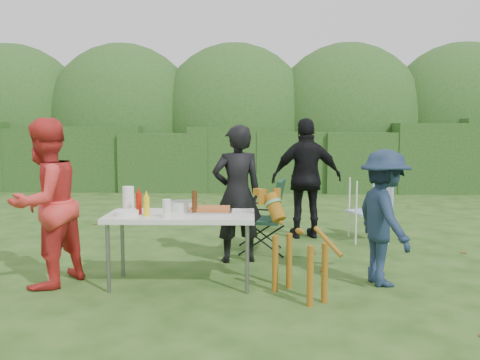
{
  "coord_description": "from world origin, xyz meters",
  "views": [
    {
      "loc": [
        0.45,
        -4.98,
        1.62
      ],
      "look_at": [
        0.32,
        0.95,
        1.0
      ],
      "focal_mm": 38.0,
      "sensor_mm": 36.0,
      "label": 1
    }
  ],
  "objects_px": {
    "person_cook": "(237,194)",
    "mustard_bottle": "(147,206)",
    "person_black_puffy": "(307,178)",
    "ketchup_bottle": "(139,203)",
    "folding_table": "(181,219)",
    "person_red_jacket": "(45,203)",
    "camping_chair": "(261,215)",
    "beer_bottle": "(194,203)",
    "lawn_chair": "(369,209)",
    "child": "(384,218)",
    "paper_towel_roll": "(128,199)",
    "dog": "(299,247)"
  },
  "relations": [
    {
      "from": "folding_table",
      "to": "ketchup_bottle",
      "type": "height_order",
      "value": "ketchup_bottle"
    },
    {
      "from": "person_cook",
      "to": "ketchup_bottle",
      "type": "height_order",
      "value": "person_cook"
    },
    {
      "from": "folding_table",
      "to": "mustard_bottle",
      "type": "distance_m",
      "value": 0.38
    },
    {
      "from": "lawn_chair",
      "to": "ketchup_bottle",
      "type": "relative_size",
      "value": 4.12
    },
    {
      "from": "beer_bottle",
      "to": "person_red_jacket",
      "type": "bearing_deg",
      "value": -178.81
    },
    {
      "from": "folding_table",
      "to": "person_red_jacket",
      "type": "xyz_separation_m",
      "value": [
        -1.37,
        -0.06,
        0.17
      ]
    },
    {
      "from": "dog",
      "to": "camping_chair",
      "type": "xyz_separation_m",
      "value": [
        -0.33,
        1.75,
        -0.0
      ]
    },
    {
      "from": "camping_chair",
      "to": "mustard_bottle",
      "type": "relative_size",
      "value": 4.81
    },
    {
      "from": "mustard_bottle",
      "to": "ketchup_bottle",
      "type": "relative_size",
      "value": 0.91
    },
    {
      "from": "person_cook",
      "to": "person_black_puffy",
      "type": "relative_size",
      "value": 0.94
    },
    {
      "from": "folding_table",
      "to": "mustard_bottle",
      "type": "bearing_deg",
      "value": -155.33
    },
    {
      "from": "mustard_bottle",
      "to": "paper_towel_roll",
      "type": "bearing_deg",
      "value": 130.56
    },
    {
      "from": "dog",
      "to": "camping_chair",
      "type": "distance_m",
      "value": 1.78
    },
    {
      "from": "folding_table",
      "to": "person_cook",
      "type": "height_order",
      "value": "person_cook"
    },
    {
      "from": "folding_table",
      "to": "paper_towel_roll",
      "type": "bearing_deg",
      "value": 165.58
    },
    {
      "from": "mustard_bottle",
      "to": "beer_bottle",
      "type": "height_order",
      "value": "beer_bottle"
    },
    {
      "from": "child",
      "to": "mustard_bottle",
      "type": "distance_m",
      "value": 2.41
    },
    {
      "from": "person_cook",
      "to": "mustard_bottle",
      "type": "xyz_separation_m",
      "value": [
        -0.87,
        -1.06,
        0.02
      ]
    },
    {
      "from": "child",
      "to": "ketchup_bottle",
      "type": "height_order",
      "value": "child"
    },
    {
      "from": "person_cook",
      "to": "dog",
      "type": "bearing_deg",
      "value": 101.52
    },
    {
      "from": "folding_table",
      "to": "person_cook",
      "type": "bearing_deg",
      "value": 58.83
    },
    {
      "from": "mustard_bottle",
      "to": "folding_table",
      "type": "bearing_deg",
      "value": 24.67
    },
    {
      "from": "person_cook",
      "to": "person_red_jacket",
      "type": "relative_size",
      "value": 0.96
    },
    {
      "from": "camping_chair",
      "to": "beer_bottle",
      "type": "bearing_deg",
      "value": 75.09
    },
    {
      "from": "camping_chair",
      "to": "beer_bottle",
      "type": "xyz_separation_m",
      "value": [
        -0.7,
        -1.41,
        0.38
      ]
    },
    {
      "from": "folding_table",
      "to": "beer_bottle",
      "type": "bearing_deg",
      "value": -12.59
    },
    {
      "from": "person_black_puffy",
      "to": "beer_bottle",
      "type": "relative_size",
      "value": 7.29
    },
    {
      "from": "child",
      "to": "paper_towel_roll",
      "type": "bearing_deg",
      "value": 76.18
    },
    {
      "from": "person_red_jacket",
      "to": "person_black_puffy",
      "type": "bearing_deg",
      "value": 152.21
    },
    {
      "from": "child",
      "to": "ketchup_bottle",
      "type": "xyz_separation_m",
      "value": [
        -2.5,
        -0.08,
        0.15
      ]
    },
    {
      "from": "dog",
      "to": "ketchup_bottle",
      "type": "xyz_separation_m",
      "value": [
        -1.6,
        0.33,
        0.37
      ]
    },
    {
      "from": "camping_chair",
      "to": "ketchup_bottle",
      "type": "bearing_deg",
      "value": 59.63
    },
    {
      "from": "person_black_puffy",
      "to": "child",
      "type": "distance_m",
      "value": 2.3
    },
    {
      "from": "folding_table",
      "to": "ketchup_bottle",
      "type": "bearing_deg",
      "value": -175.18
    },
    {
      "from": "folding_table",
      "to": "person_black_puffy",
      "type": "xyz_separation_m",
      "value": [
        1.53,
        2.27,
        0.19
      ]
    },
    {
      "from": "folding_table",
      "to": "person_red_jacket",
      "type": "relative_size",
      "value": 0.88
    },
    {
      "from": "beer_bottle",
      "to": "camping_chair",
      "type": "bearing_deg",
      "value": 63.66
    },
    {
      "from": "camping_chair",
      "to": "lawn_chair",
      "type": "relative_size",
      "value": 1.06
    },
    {
      "from": "person_cook",
      "to": "child",
      "type": "relative_size",
      "value": 1.18
    },
    {
      "from": "person_red_jacket",
      "to": "child",
      "type": "relative_size",
      "value": 1.23
    },
    {
      "from": "beer_bottle",
      "to": "lawn_chair",
      "type": "bearing_deg",
      "value": 43.01
    },
    {
      "from": "mustard_bottle",
      "to": "beer_bottle",
      "type": "bearing_deg",
      "value": 13.9
    },
    {
      "from": "person_black_puffy",
      "to": "ketchup_bottle",
      "type": "xyz_separation_m",
      "value": [
        -1.95,
        -2.31,
        -0.03
      ]
    },
    {
      "from": "person_cook",
      "to": "mustard_bottle",
      "type": "height_order",
      "value": "person_cook"
    },
    {
      "from": "camping_chair",
      "to": "lawn_chair",
      "type": "distance_m",
      "value": 1.7
    },
    {
      "from": "paper_towel_roll",
      "to": "child",
      "type": "bearing_deg",
      "value": -2.14
    },
    {
      "from": "person_red_jacket",
      "to": "dog",
      "type": "relative_size",
      "value": 1.68
    },
    {
      "from": "folding_table",
      "to": "child",
      "type": "distance_m",
      "value": 2.08
    },
    {
      "from": "dog",
      "to": "mustard_bottle",
      "type": "height_order",
      "value": "dog"
    },
    {
      "from": "lawn_chair",
      "to": "child",
      "type": "bearing_deg",
      "value": 60.78
    }
  ]
}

